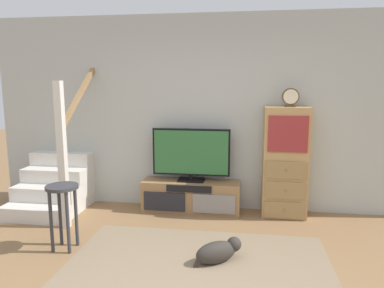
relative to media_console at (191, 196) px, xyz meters
name	(u,v)px	position (x,y,z in m)	size (l,w,h in m)	color
back_wall	(215,113)	(0.30, 0.27, 1.14)	(6.40, 0.12, 2.70)	#B2B7B2
area_rug	(197,269)	(0.30, -1.59, -0.21)	(2.60, 1.80, 0.01)	#847056
media_console	(191,196)	(0.00, 0.00, 0.00)	(1.35, 0.38, 0.43)	#997047
television	(191,153)	(0.00, 0.02, 0.60)	(1.07, 0.22, 0.73)	black
side_cabinet	(285,163)	(1.26, 0.01, 0.52)	(0.58, 0.38, 1.47)	tan
desk_clock	(291,97)	(1.29, 0.00, 1.38)	(0.22, 0.08, 0.24)	#4C3823
staircase	(61,180)	(-1.94, 0.01, 0.16)	(1.00, 1.36, 2.20)	silver
bar_stool_near	(63,202)	(-1.17, -1.35, 0.31)	(0.34, 0.34, 0.71)	#333338
dog	(219,251)	(0.49, -1.41, -0.10)	(0.49, 0.41, 0.23)	#332D28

